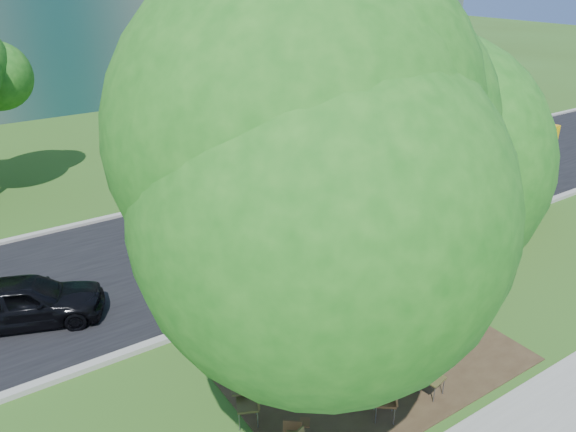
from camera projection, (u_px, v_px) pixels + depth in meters
ground at (327, 365)px, 13.31m from camera, size 160.00×160.00×0.00m
dirt_patch at (373, 361)px, 13.43m from camera, size 7.00×4.50×0.03m
asphalt_road at (199, 250)px, 18.61m from camera, size 80.00×8.00×0.04m
kerb_near at (261, 304)px, 15.56m from camera, size 80.00×0.25×0.14m
kerb_far at (153, 208)px, 21.70m from camera, size 80.00×0.25×0.14m
bg_tree_3 at (284, 50)px, 25.90m from camera, size 5.60×5.60×7.84m
bg_tree_4 at (422, 54)px, 29.46m from camera, size 5.00×5.00×6.85m
main_tree at (335, 137)px, 10.33m from camera, size 7.20×7.20×9.40m
school_bus at (430, 182)px, 19.36m from camera, size 12.93×3.79×3.12m
chair_1 at (294, 429)px, 10.85m from camera, size 0.68×0.53×0.79m
chair_2 at (388, 395)px, 11.55m from camera, size 0.65×0.82×0.96m
chair_3 at (357, 358)px, 12.71m from camera, size 0.65×0.51×0.87m
chair_4 at (384, 364)px, 12.45m from camera, size 0.72×0.56×0.95m
chair_5 at (431, 374)px, 12.20m from camera, size 0.61×0.61×0.91m
chair_6 at (434, 345)px, 13.12m from camera, size 0.55×0.70×0.89m
chair_7 at (450, 321)px, 13.96m from camera, size 0.63×0.63×0.95m
chair_8 at (250, 400)px, 11.44m from camera, size 0.62×0.79×0.96m
chair_9 at (293, 352)px, 13.00m from camera, size 0.67×0.53×0.80m
chair_10 at (329, 353)px, 12.87m from camera, size 0.54×0.58×0.90m
chair_11 at (364, 343)px, 13.26m from camera, size 0.56×0.67×0.83m
black_car at (26, 301)px, 14.64m from camera, size 4.21×2.86×1.33m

